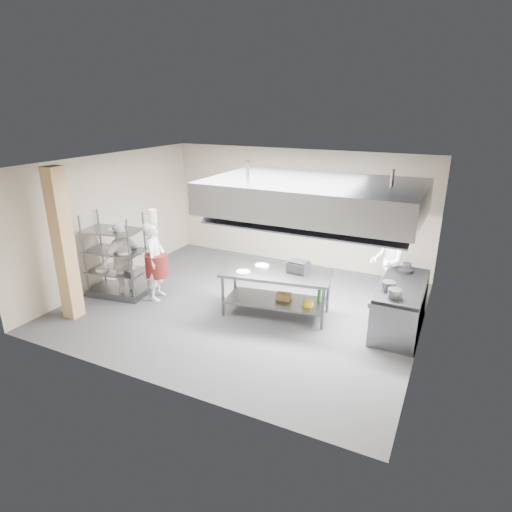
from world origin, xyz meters
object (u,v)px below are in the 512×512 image
at_px(cooking_range, 400,307).
at_px(griddle, 298,267).
at_px(chef_head, 155,261).
at_px(chef_line, 386,261).
at_px(island, 276,293).
at_px(stockpot, 389,286).
at_px(chef_plating, 123,260).
at_px(pass_rack, 116,255).

bearing_deg(cooking_range, griddle, -171.30).
height_order(chef_head, chef_line, chef_line).
distance_m(island, cooking_range, 2.40).
bearing_deg(chef_line, chef_head, -74.11).
distance_m(chef_line, stockpot, 1.46).
xyz_separation_m(cooking_range, chef_head, (-4.98, -0.98, 0.45)).
distance_m(cooking_range, chef_head, 5.09).
bearing_deg(stockpot, chef_plating, -171.99).
relative_size(chef_head, chef_plating, 1.02).
bearing_deg(chef_plating, island, 112.49).
xyz_separation_m(pass_rack, chef_plating, (0.20, 0.00, -0.08)).
height_order(pass_rack, chef_plating, pass_rack).
distance_m(pass_rack, stockpot, 5.73).
bearing_deg(island, cooking_range, 3.81).
relative_size(cooking_range, chef_head, 1.15).
height_order(island, chef_head, chef_head).
xyz_separation_m(island, chef_plating, (-3.34, -0.66, 0.39)).
height_order(chef_line, stockpot, chef_line).
relative_size(cooking_range, griddle, 4.99).
distance_m(chef_head, chef_plating, 0.74).
height_order(island, pass_rack, pass_rack).
height_order(island, stockpot, stockpot).
bearing_deg(chef_line, pass_rack, -75.59).
relative_size(island, chef_plating, 1.27).
distance_m(island, stockpot, 2.21).
bearing_deg(pass_rack, griddle, 3.65).
bearing_deg(chef_head, pass_rack, 85.69).
distance_m(pass_rack, chef_plating, 0.22).
distance_m(griddle, stockpot, 1.78).
bearing_deg(chef_line, island, -58.07).
distance_m(island, pass_rack, 3.63).
distance_m(chef_line, chef_plating, 5.65).
bearing_deg(cooking_range, chef_line, 115.64).
distance_m(chef_plating, griddle, 3.82).
bearing_deg(cooking_range, island, -166.89).
bearing_deg(island, pass_rack, -178.73).
height_order(island, chef_plating, chef_plating).
bearing_deg(chef_head, island, -99.41).
bearing_deg(island, chef_head, 179.96).
height_order(chef_head, chef_plating, chef_head).
height_order(cooking_range, griddle, griddle).
relative_size(chef_line, chef_plating, 1.09).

